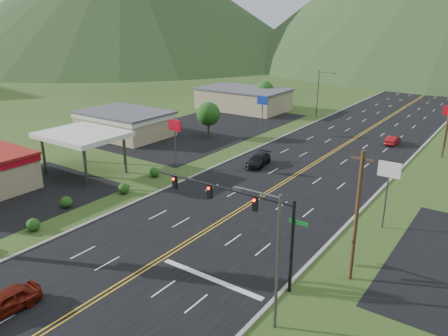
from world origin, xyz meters
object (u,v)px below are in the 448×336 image
Objects in this scene: streetlight_east at (273,253)px; traffic_signal at (243,209)px; car_red_near at (5,302)px; car_dark_mid at (258,161)px; gas_canopy at (82,136)px; car_red_far at (393,140)px; streetlight_west at (319,91)px.

traffic_signal is at bearing 139.61° from streetlight_east.
car_dark_mid is at bearing 96.99° from car_red_near.
car_dark_mid is (16.29, 14.91, -4.13)m from gas_canopy.
car_red_far is at bearing 52.04° from car_dark_mid.
streetlight_east reaches higher than traffic_signal.
gas_canopy reaches higher than car_dark_mid.
streetlight_west is at bearing 100.41° from car_red_near.
car_dark_mid is (-1.97, 35.82, -0.04)m from car_red_near.
gas_canopy is at bearing 164.30° from traffic_signal.
traffic_signal is at bearing -70.65° from car_dark_mid.
car_dark_mid is at bearing 122.11° from streetlight_east.
traffic_signal is 1.46× the size of streetlight_west.
streetlight_east is at bearing -40.39° from traffic_signal.
traffic_signal is 44.03m from car_red_far.
streetlight_east is at bearing -66.55° from car_dark_mid.
gas_canopy reaches higher than car_red_far.
car_red_near is at bearing 81.61° from car_red_far.
streetlight_west is 69.51m from car_red_near.
traffic_signal is 1.46× the size of streetlight_east.
car_red_near is 35.88m from car_dark_mid.
streetlight_west reaches higher than traffic_signal.
car_red_near reaches higher than car_dark_mid.
car_dark_mid is 23.92m from car_red_far.
streetlight_west is 2.22× the size of car_red_far.
traffic_signal is at bearing 91.99° from car_red_far.
streetlight_west is at bearing 110.86° from streetlight_east.
streetlight_east is at bearing -19.88° from gas_canopy.
car_red_far is at bearing 51.95° from gas_canopy.
car_red_far is (-5.18, 47.77, -4.51)m from streetlight_east.
streetlight_west is 33.91m from car_dark_mid.
streetlight_west is 0.90× the size of gas_canopy.
car_red_near is 0.90× the size of car_dark_mid.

